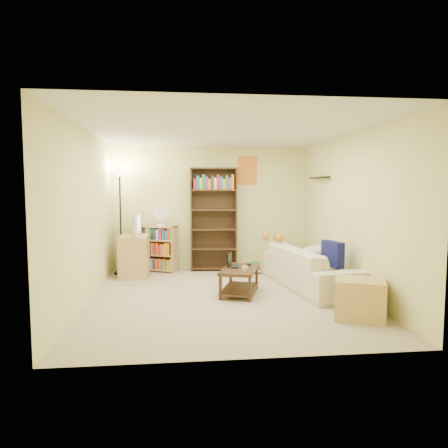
# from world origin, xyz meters

# --- Properties ---
(room) EXTENTS (4.50, 4.54, 2.52)m
(room) POSITION_xyz_m (0.00, 0.01, 1.62)
(room) COLOR tan
(room) RESTS_ON ground
(sofa) EXTENTS (2.51, 1.50, 0.67)m
(sofa) POSITION_xyz_m (1.52, 0.45, 0.33)
(sofa) COLOR beige
(sofa) RESTS_ON ground
(navy_pillow) EXTENTS (0.23, 0.46, 0.39)m
(navy_pillow) POSITION_xyz_m (1.69, -0.03, 0.64)
(navy_pillow) COLOR #12144F
(navy_pillow) RESTS_ON sofa
(cream_blanket) EXTENTS (0.61, 0.44, 0.26)m
(cream_blanket) POSITION_xyz_m (1.67, 0.52, 0.57)
(cream_blanket) COLOR beige
(cream_blanket) RESTS_ON sofa
(tabby_cat) EXTENTS (0.53, 0.24, 0.18)m
(tabby_cat) POSITION_xyz_m (1.11, 1.27, 0.75)
(tabby_cat) COLOR #BE8228
(tabby_cat) RESTS_ON sofa
(coffee_table) EXTENTS (0.77, 1.03, 0.41)m
(coffee_table) POSITION_xyz_m (0.26, 0.14, 0.26)
(coffee_table) COLOR #3A1D16
(coffee_table) RESTS_ON ground
(laptop) EXTENTS (0.36, 0.28, 0.02)m
(laptop) POSITION_xyz_m (0.24, 0.26, 0.42)
(laptop) COLOR black
(laptop) RESTS_ON coffee_table
(laptop_screen) EXTENTS (0.11, 0.30, 0.20)m
(laptop_screen) POSITION_xyz_m (0.12, 0.30, 0.53)
(laptop_screen) COLOR white
(laptop_screen) RESTS_ON laptop
(mug) EXTENTS (0.14, 0.14, 0.09)m
(mug) POSITION_xyz_m (0.29, -0.15, 0.45)
(mug) COLOR white
(mug) RESTS_ON coffee_table
(tv_remote) EXTENTS (0.05, 0.16, 0.02)m
(tv_remote) POSITION_xyz_m (0.45, 0.40, 0.42)
(tv_remote) COLOR black
(tv_remote) RESTS_ON coffee_table
(tv_stand) EXTENTS (0.52, 0.73, 0.78)m
(tv_stand) POSITION_xyz_m (-1.52, 1.62, 0.39)
(tv_stand) COLOR tan
(tv_stand) RESTS_ON ground
(television) EXTENTS (0.75, 0.11, 0.43)m
(television) POSITION_xyz_m (-1.52, 1.62, 0.99)
(television) COLOR black
(television) RESTS_ON tv_stand
(tall_bookshelf) EXTENTS (0.95, 0.37, 2.06)m
(tall_bookshelf) POSITION_xyz_m (0.01, 2.05, 1.09)
(tall_bookshelf) COLOR #3C2917
(tall_bookshelf) RESTS_ON ground
(short_bookshelf) EXTENTS (0.76, 0.55, 0.91)m
(short_bookshelf) POSITION_xyz_m (-1.08, 2.05, 0.46)
(short_bookshelf) COLOR tan
(short_bookshelf) RESTS_ON ground
(desk_fan) EXTENTS (0.32, 0.18, 0.44)m
(desk_fan) POSITION_xyz_m (-1.03, 2.01, 1.15)
(desk_fan) COLOR white
(desk_fan) RESTS_ON short_bookshelf
(floor_lamp) EXTENTS (0.34, 0.34, 2.02)m
(floor_lamp) POSITION_xyz_m (-1.80, 1.87, 1.61)
(floor_lamp) COLOR black
(floor_lamp) RESTS_ON ground
(side_table) EXTENTS (0.52, 0.52, 0.47)m
(side_table) POSITION_xyz_m (1.48, 1.82, 0.23)
(side_table) COLOR tan
(side_table) RESTS_ON ground
(end_cabinet) EXTENTS (0.75, 0.70, 0.50)m
(end_cabinet) POSITION_xyz_m (1.60, -1.19, 0.25)
(end_cabinet) COLOR #DAB96A
(end_cabinet) RESTS_ON ground
(book_stacks) EXTENTS (0.74, 0.36, 0.23)m
(book_stacks) POSITION_xyz_m (0.55, 1.52, 0.10)
(book_stacks) COLOR red
(book_stacks) RESTS_ON ground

